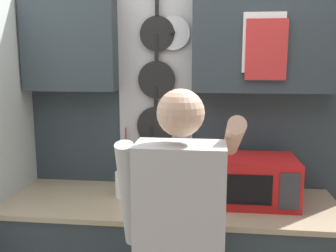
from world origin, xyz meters
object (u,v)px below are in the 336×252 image
at_px(microwave, 254,180).
at_px(person, 180,239).
at_px(knife_block, 167,184).
at_px(utensil_crock, 125,183).

relative_size(microwave, person, 0.30).
height_order(microwave, knife_block, microwave).
relative_size(knife_block, utensil_crock, 0.75).
xyz_separation_m(microwave, utensil_crock, (-0.78, 0.00, -0.05)).
relative_size(utensil_crock, person, 0.21).
bearing_deg(person, knife_block, 101.57).
relative_size(microwave, utensil_crock, 1.43).
bearing_deg(utensil_crock, microwave, -0.21).
bearing_deg(knife_block, person, -78.43).
distance_m(knife_block, person, 0.67).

